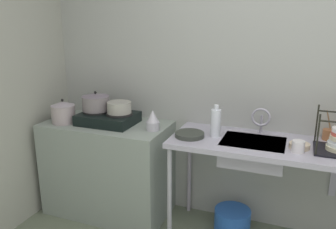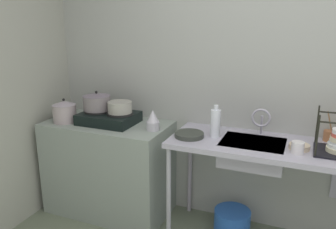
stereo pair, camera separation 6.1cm
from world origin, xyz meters
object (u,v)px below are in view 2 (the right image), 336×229
object	(u,v)px
faucet	(261,119)
bottle_by_sink	(216,123)
cup_by_rack	(298,148)
utensil_jar	(329,135)
pot_on_left_burner	(97,102)
frying_pan	(189,135)
pot_beside_stove	(65,112)
stove	(109,117)
small_bowl_on_drainboard	(299,147)
percolator	(153,120)
sink_basin	(252,153)
bucket_on_floor	(232,222)
pot_on_right_burner	(120,107)

from	to	relation	value
faucet	bottle_by_sink	size ratio (longest dim) A/B	0.88
cup_by_rack	utensil_jar	size ratio (longest dim) A/B	0.36
pot_on_left_burner	frying_pan	xyz separation A→B (m)	(0.89, -0.08, -0.17)
frying_pan	utensil_jar	distance (m)	1.04
pot_beside_stove	cup_by_rack	xyz separation A→B (m)	(1.94, 0.00, -0.05)
stove	bottle_by_sink	distance (m)	0.96
small_bowl_on_drainboard	utensil_jar	world-z (taller)	utensil_jar
percolator	cup_by_rack	xyz separation A→B (m)	(1.12, -0.09, -0.04)
cup_by_rack	small_bowl_on_drainboard	bearing A→B (deg)	84.14
pot_beside_stove	percolator	size ratio (longest dim) A/B	1.28
faucet	bottle_by_sink	world-z (taller)	bottle_by_sink
stove	percolator	world-z (taller)	percolator
stove	bottle_by_sink	bearing A→B (deg)	-0.04
sink_basin	faucet	bearing A→B (deg)	79.55
bottle_by_sink	utensil_jar	distance (m)	0.85
percolator	small_bowl_on_drainboard	xyz separation A→B (m)	(1.13, 0.00, -0.06)
pot_beside_stove	utensil_jar	distance (m)	2.17
pot_on_left_burner	faucet	world-z (taller)	pot_on_left_burner
bucket_on_floor	bottle_by_sink	bearing A→B (deg)	-165.77
pot_on_right_burner	frying_pan	distance (m)	0.68
sink_basin	small_bowl_on_drainboard	world-z (taller)	small_bowl_on_drainboard
percolator	bottle_by_sink	xyz separation A→B (m)	(0.52, 0.03, 0.03)
cup_by_rack	bucket_on_floor	size ratio (longest dim) A/B	0.29
pot_on_right_burner	sink_basin	size ratio (longest dim) A/B	0.45
sink_basin	frying_pan	size ratio (longest dim) A/B	2.03
pot_on_left_burner	small_bowl_on_drainboard	distance (m)	1.70
pot_on_right_burner	percolator	size ratio (longest dim) A/B	1.22
stove	faucet	xyz separation A→B (m)	(1.28, 0.15, 0.09)
bottle_by_sink	cup_by_rack	bearing A→B (deg)	-11.09
bottle_by_sink	frying_pan	bearing A→B (deg)	-157.53
percolator	bucket_on_floor	xyz separation A→B (m)	(0.68, 0.07, -0.83)
percolator	faucet	size ratio (longest dim) A/B	0.75
frying_pan	sink_basin	bearing A→B (deg)	9.08
pot_on_left_burner	pot_beside_stove	size ratio (longest dim) A/B	1.12
pot_beside_stove	percolator	bearing A→B (deg)	6.44
pot_beside_stove	sink_basin	bearing A→B (deg)	4.27
stove	pot_on_left_burner	xyz separation A→B (m)	(-0.12, -0.00, 0.13)
frying_pan	small_bowl_on_drainboard	world-z (taller)	small_bowl_on_drainboard
pot_beside_stove	frying_pan	size ratio (longest dim) A/B	0.94
percolator	faucet	bearing A→B (deg)	12.22
percolator	faucet	xyz separation A→B (m)	(0.84, 0.18, 0.06)
pot_beside_stove	small_bowl_on_drainboard	distance (m)	1.95
pot_beside_stove	frying_pan	world-z (taller)	pot_beside_stove
cup_by_rack	bottle_by_sink	distance (m)	0.62
bottle_by_sink	pot_on_left_burner	bearing A→B (deg)	179.97
small_bowl_on_drainboard	pot_on_right_burner	bearing A→B (deg)	178.80
bucket_on_floor	faucet	bearing A→B (deg)	35.04
pot_on_left_burner	pot_beside_stove	xyz separation A→B (m)	(-0.26, -0.12, -0.09)
frying_pan	bucket_on_floor	xyz separation A→B (m)	(0.35, 0.12, -0.76)
cup_by_rack	frying_pan	bearing A→B (deg)	176.97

